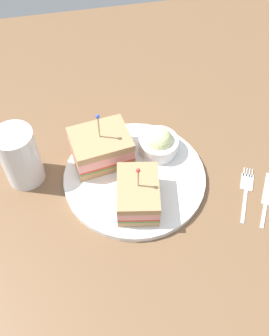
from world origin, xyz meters
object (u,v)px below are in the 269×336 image
object	(u,v)px
fork	(246,188)
knife	(267,196)
coleslaw_bowl	(158,143)
plate	(134,177)
sandwich_half_back	(138,194)
drink_glass	(21,159)
sandwich_half_front	(101,147)

from	to	relation	value
fork	knife	size ratio (longest dim) A/B	1.04
coleslaw_bowl	plate	bearing A→B (deg)	-139.38
sandwich_half_back	drink_glass	bearing A→B (deg)	151.10
sandwich_half_back	drink_glass	distance (cm)	21.30
sandwich_half_front	coleslaw_bowl	world-z (taller)	sandwich_half_front
plate	coleslaw_bowl	distance (cm)	7.73
knife	sandwich_half_front	bearing A→B (deg)	153.07
sandwich_half_back	knife	size ratio (longest dim) A/B	0.99
fork	knife	xyz separation A→B (cm)	(2.89, -2.42, -0.00)
plate	knife	distance (cm)	23.71
plate	sandwich_half_front	size ratio (longest dim) A/B	2.25
sandwich_half_front	coleslaw_bowl	xyz separation A→B (cm)	(10.65, -0.41, -0.90)
sandwich_half_front	knife	world-z (taller)	sandwich_half_front
plate	fork	xyz separation A→B (cm)	(19.18, -6.25, -0.40)
sandwich_half_back	drink_glass	world-z (taller)	drink_glass
plate	knife	size ratio (longest dim) A/B	2.38
sandwich_half_front	sandwich_half_back	size ratio (longest dim) A/B	1.06
knife	fork	bearing A→B (deg)	140.00
coleslaw_bowl	knife	world-z (taller)	coleslaw_bowl
sandwich_half_back	fork	xyz separation A→B (cm)	(19.79, -0.48, -3.48)
sandwich_half_back	fork	world-z (taller)	sandwich_half_back
sandwich_half_front	drink_glass	bearing A→B (deg)	-177.39
coleslaw_bowl	knife	distance (cm)	21.51
sandwich_half_front	fork	world-z (taller)	sandwich_half_front
sandwich_half_front	sandwich_half_back	distance (cm)	11.82
coleslaw_bowl	drink_glass	size ratio (longest dim) A/B	0.65
sandwich_half_front	sandwich_half_back	bearing A→B (deg)	-67.47
sandwich_half_front	fork	distance (cm)	27.14
plate	fork	distance (cm)	20.17
plate	drink_glass	bearing A→B (deg)	166.81
plate	coleslaw_bowl	size ratio (longest dim) A/B	3.48
drink_glass	fork	world-z (taller)	drink_glass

